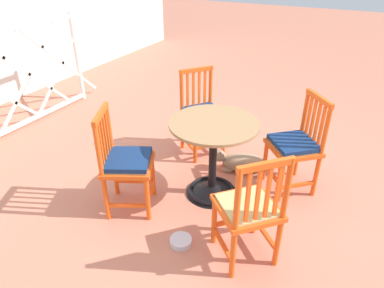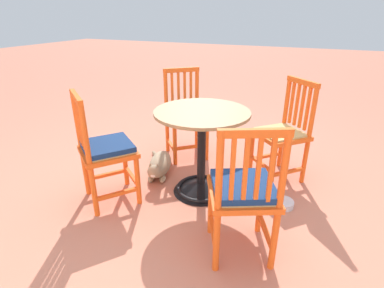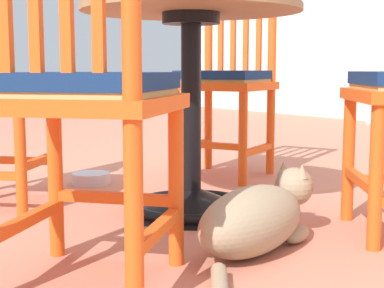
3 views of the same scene
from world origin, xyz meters
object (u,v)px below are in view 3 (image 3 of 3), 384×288
(cafe_table, at_px, (191,134))
(pet_water_bowl, at_px, (91,178))
(orange_chair_by_planter, at_px, (83,97))
(orange_chair_at_corner, at_px, (226,83))
(tabby_cat, at_px, (260,218))

(cafe_table, height_order, pet_water_bowl, cafe_table)
(cafe_table, height_order, orange_chair_by_planter, orange_chair_by_planter)
(cafe_table, distance_m, pet_water_bowl, 0.74)
(orange_chair_at_corner, height_order, tabby_cat, orange_chair_at_corner)
(orange_chair_by_planter, distance_m, pet_water_bowl, 1.32)
(orange_chair_by_planter, distance_m, tabby_cat, 0.62)
(orange_chair_by_planter, xyz_separation_m, tabby_cat, (0.04, 0.51, -0.35))
(cafe_table, relative_size, pet_water_bowl, 4.47)
(orange_chair_at_corner, xyz_separation_m, pet_water_bowl, (-0.19, -0.62, -0.42))
(cafe_table, xyz_separation_m, pet_water_bowl, (-0.69, -0.05, -0.26))
(orange_chair_by_planter, xyz_separation_m, orange_chair_at_corner, (-0.92, 1.18, 0.00))
(orange_chair_at_corner, bearing_deg, pet_water_bowl, -107.20)
(tabby_cat, xyz_separation_m, pet_water_bowl, (-1.16, 0.05, -0.07))
(orange_chair_by_planter, relative_size, pet_water_bowl, 5.36)
(orange_chair_by_planter, relative_size, orange_chair_at_corner, 1.00)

